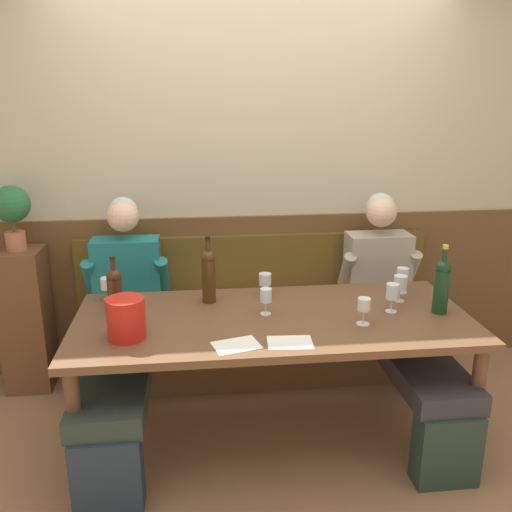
# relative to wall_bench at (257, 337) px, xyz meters

# --- Properties ---
(ground_plane) EXTENTS (6.80, 6.80, 0.02)m
(ground_plane) POSITION_rel_wall_bench_xyz_m (0.00, -0.83, -0.29)
(ground_plane) COLOR #956847
(ground_plane) RESTS_ON ground
(room_wall_back) EXTENTS (6.80, 0.08, 2.80)m
(room_wall_back) POSITION_rel_wall_bench_xyz_m (0.00, 0.26, 1.12)
(room_wall_back) COLOR beige
(room_wall_back) RESTS_ON ground
(wood_wainscot_panel) EXTENTS (6.80, 0.03, 1.06)m
(wood_wainscot_panel) POSITION_rel_wall_bench_xyz_m (0.00, 0.21, 0.25)
(wood_wainscot_panel) COLOR brown
(wood_wainscot_panel) RESTS_ON ground
(wall_bench) EXTENTS (2.35, 0.42, 0.94)m
(wall_bench) POSITION_rel_wall_bench_xyz_m (0.00, 0.00, 0.00)
(wall_bench) COLOR brown
(wall_bench) RESTS_ON ground
(dining_table) EXTENTS (2.05, 0.90, 0.73)m
(dining_table) POSITION_rel_wall_bench_xyz_m (0.00, -0.72, 0.37)
(dining_table) COLOR brown
(dining_table) RESTS_ON ground
(person_right_seat) EXTENTS (0.52, 1.32, 1.25)m
(person_right_seat) POSITION_rel_wall_bench_xyz_m (-0.82, -0.42, 0.31)
(person_right_seat) COLOR #233141
(person_right_seat) RESTS_ON ground
(person_left_seat) EXTENTS (0.51, 1.33, 1.24)m
(person_left_seat) POSITION_rel_wall_bench_xyz_m (0.79, -0.40, 0.31)
(person_left_seat) COLOR #24362F
(person_left_seat) RESTS_ON ground
(ice_bucket) EXTENTS (0.18, 0.18, 0.20)m
(ice_bucket) POSITION_rel_wall_bench_xyz_m (-0.73, -0.89, 0.55)
(ice_bucket) COLOR red
(ice_bucket) RESTS_ON dining_table
(wine_bottle_green_tall) EXTENTS (0.08, 0.08, 0.37)m
(wine_bottle_green_tall) POSITION_rel_wall_bench_xyz_m (0.88, -0.76, 0.61)
(wine_bottle_green_tall) COLOR #16361C
(wine_bottle_green_tall) RESTS_ON dining_table
(wine_bottle_clear_water) EXTENTS (0.08, 0.08, 0.32)m
(wine_bottle_clear_water) POSITION_rel_wall_bench_xyz_m (-0.81, -0.60, 0.59)
(wine_bottle_clear_water) COLOR #452315
(wine_bottle_clear_water) RESTS_ON dining_table
(wine_bottle_amber_mid) EXTENTS (0.08, 0.08, 0.38)m
(wine_bottle_amber_mid) POSITION_rel_wall_bench_xyz_m (-0.32, -0.46, 0.61)
(wine_bottle_amber_mid) COLOR #422B0F
(wine_bottle_amber_mid) RESTS_ON dining_table
(wine_glass_left_end) EXTENTS (0.06, 0.06, 0.14)m
(wine_glass_left_end) POSITION_rel_wall_bench_xyz_m (-0.03, -0.68, 0.55)
(wine_glass_left_end) COLOR silver
(wine_glass_left_end) RESTS_ON dining_table
(wine_glass_center_rear) EXTENTS (0.07, 0.07, 0.15)m
(wine_glass_center_rear) POSITION_rel_wall_bench_xyz_m (0.73, -0.58, 0.56)
(wine_glass_center_rear) COLOR silver
(wine_glass_center_rear) RESTS_ON dining_table
(wine_glass_mid_right) EXTENTS (0.07, 0.07, 0.13)m
(wine_glass_mid_right) POSITION_rel_wall_bench_xyz_m (0.00, -0.39, 0.54)
(wine_glass_mid_right) COLOR silver
(wine_glass_mid_right) RESTS_ON dining_table
(wine_glass_right_end) EXTENTS (0.07, 0.07, 0.14)m
(wine_glass_right_end) POSITION_rel_wall_bench_xyz_m (0.44, -0.86, 0.55)
(wine_glass_right_end) COLOR silver
(wine_glass_right_end) RESTS_ON dining_table
(wine_glass_center_front) EXTENTS (0.07, 0.07, 0.15)m
(wine_glass_center_front) POSITION_rel_wall_bench_xyz_m (0.80, -0.44, 0.55)
(wine_glass_center_front) COLOR silver
(wine_glass_center_front) RESTS_ON dining_table
(wine_glass_by_bottle) EXTENTS (0.08, 0.08, 0.13)m
(wine_glass_by_bottle) POSITION_rel_wall_bench_xyz_m (-0.89, -0.37, 0.54)
(wine_glass_by_bottle) COLOR silver
(wine_glass_by_bottle) RESTS_ON dining_table
(wine_glass_near_bucket) EXTENTS (0.07, 0.07, 0.16)m
(wine_glass_near_bucket) POSITION_rel_wall_bench_xyz_m (0.63, -0.72, 0.56)
(wine_glass_near_bucket) COLOR silver
(wine_glass_near_bucket) RESTS_ON dining_table
(water_tumbler_center) EXTENTS (0.07, 0.07, 0.08)m
(water_tumbler_center) POSITION_rel_wall_bench_xyz_m (-0.80, -0.51, 0.49)
(water_tumbler_center) COLOR silver
(water_tumbler_center) RESTS_ON dining_table
(tasting_sheet_left_guest) EXTENTS (0.22, 0.16, 0.00)m
(tasting_sheet_left_guest) POSITION_rel_wall_bench_xyz_m (0.03, -1.03, 0.45)
(tasting_sheet_left_guest) COLOR white
(tasting_sheet_left_guest) RESTS_ON dining_table
(tasting_sheet_right_guest) EXTENTS (0.24, 0.20, 0.00)m
(tasting_sheet_right_guest) POSITION_rel_wall_bench_xyz_m (-0.22, -1.03, 0.45)
(tasting_sheet_right_guest) COLOR white
(tasting_sheet_right_guest) RESTS_ON dining_table
(corner_pedestal) EXTENTS (0.28, 0.28, 0.93)m
(corner_pedestal) POSITION_rel_wall_bench_xyz_m (-1.48, 0.03, 0.18)
(corner_pedestal) COLOR brown
(corner_pedestal) RESTS_ON ground
(potted_plant) EXTENTS (0.22, 0.22, 0.40)m
(potted_plant) POSITION_rel_wall_bench_xyz_m (-1.48, 0.03, 0.90)
(potted_plant) COLOR #B6654A
(potted_plant) RESTS_ON corner_pedestal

